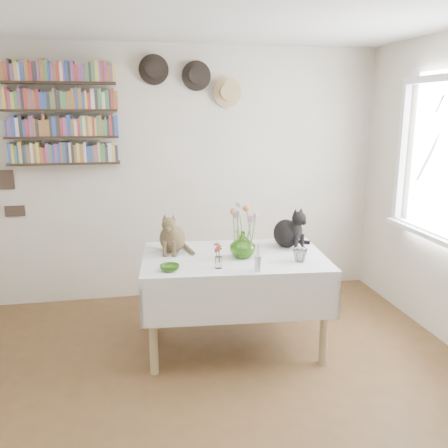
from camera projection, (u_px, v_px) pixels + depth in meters
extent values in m
cube|color=brown|center=(225.00, 431.00, 2.89)|extent=(4.04, 4.54, 0.04)
cube|color=silver|center=(182.00, 175.00, 4.76)|extent=(4.04, 0.04, 2.54)
cube|color=white|center=(447.00, 240.00, 3.80)|extent=(0.06, 1.52, 0.06)
cube|color=white|center=(404.00, 153.00, 4.35)|extent=(0.06, 0.06, 1.20)
cube|color=white|center=(443.00, 240.00, 3.80)|extent=(0.12, 1.50, 0.04)
cube|color=white|center=(234.00, 259.00, 3.74)|extent=(1.50, 1.03, 0.06)
cylinder|color=tan|center=(153.00, 329.00, 3.40)|extent=(0.06, 0.06, 0.70)
cylinder|color=tan|center=(325.00, 321.00, 3.53)|extent=(0.06, 0.06, 0.70)
cylinder|color=tan|center=(156.00, 290.00, 4.13)|extent=(0.06, 0.06, 0.70)
cylinder|color=tan|center=(298.00, 285.00, 4.26)|extent=(0.06, 0.06, 0.70)
imported|color=#67AE35|center=(243.00, 245.00, 3.67)|extent=(0.23, 0.23, 0.21)
imported|color=#67AE35|center=(170.00, 268.00, 3.38)|extent=(0.18, 0.18, 0.04)
imported|color=white|center=(300.00, 255.00, 3.58)|extent=(0.14, 0.14, 0.10)
cylinder|color=white|center=(258.00, 263.00, 3.37)|extent=(0.06, 0.06, 0.11)
cylinder|color=white|center=(259.00, 249.00, 3.34)|extent=(0.02, 0.02, 0.09)
cylinder|color=white|center=(218.00, 262.00, 3.43)|extent=(0.05, 0.05, 0.08)
cone|color=white|center=(299.00, 252.00, 3.70)|extent=(0.05, 0.05, 0.07)
sphere|color=beige|center=(299.00, 247.00, 3.69)|extent=(0.03, 0.03, 0.03)
cylinder|color=#4C7233|center=(239.00, 232.00, 3.65)|extent=(0.01, 0.01, 0.30)
sphere|color=#C07F91|center=(239.00, 213.00, 3.61)|extent=(0.07, 0.07, 0.07)
cylinder|color=#4C7233|center=(248.00, 235.00, 3.64)|extent=(0.01, 0.01, 0.26)
sphere|color=#C07F91|center=(249.00, 219.00, 3.61)|extent=(0.06, 0.06, 0.06)
cylinder|color=#4C7233|center=(249.00, 229.00, 3.68)|extent=(0.01, 0.01, 0.34)
sphere|color=#CC7236|center=(250.00, 207.00, 3.64)|extent=(0.06, 0.06, 0.06)
cylinder|color=#4C7233|center=(234.00, 231.00, 3.67)|extent=(0.01, 0.01, 0.31)
sphere|color=#CC7236|center=(234.00, 211.00, 3.63)|extent=(0.05, 0.05, 0.05)
cylinder|color=#4C7233|center=(241.00, 227.00, 3.68)|extent=(0.01, 0.01, 0.37)
sphere|color=#999E93|center=(242.00, 203.00, 3.64)|extent=(0.04, 0.04, 0.04)
cylinder|color=#4C7233|center=(237.00, 232.00, 3.60)|extent=(0.01, 0.01, 0.33)
sphere|color=#999E93|center=(237.00, 211.00, 3.56)|extent=(0.04, 0.04, 0.04)
cylinder|color=#4C7233|center=(253.00, 234.00, 3.62)|extent=(0.01, 0.01, 0.29)
sphere|color=#999E93|center=(253.00, 216.00, 3.58)|extent=(0.04, 0.04, 0.04)
cube|color=black|center=(65.00, 163.00, 4.41)|extent=(1.00, 0.16, 0.02)
cube|color=black|center=(63.00, 137.00, 4.36)|extent=(1.00, 0.16, 0.02)
cube|color=black|center=(61.00, 110.00, 4.30)|extent=(1.00, 0.16, 0.02)
cube|color=black|center=(59.00, 83.00, 4.25)|extent=(1.00, 0.16, 0.02)
cylinder|color=black|center=(154.00, 70.00, 4.42)|extent=(0.28, 0.02, 0.28)
cylinder|color=black|center=(154.00, 69.00, 4.38)|extent=(0.16, 0.08, 0.16)
cylinder|color=black|center=(196.00, 76.00, 4.50)|extent=(0.28, 0.02, 0.28)
cylinder|color=black|center=(197.00, 75.00, 4.46)|extent=(0.16, 0.08, 0.16)
cylinder|color=#AA8258|center=(227.00, 92.00, 4.59)|extent=(0.28, 0.02, 0.28)
cylinder|color=#AA8258|center=(228.00, 92.00, 4.55)|extent=(0.16, 0.08, 0.16)
cube|color=#38281E|center=(6.00, 180.00, 4.41)|extent=(0.14, 0.02, 0.18)
cube|color=#38281E|center=(15.00, 211.00, 4.49)|extent=(0.18, 0.02, 0.10)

